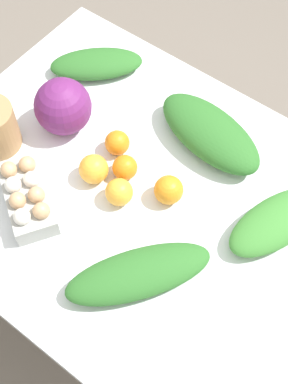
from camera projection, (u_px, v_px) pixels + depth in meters
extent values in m
plane|color=#70665B|center=(144.00, 291.00, 2.05)|extent=(8.00, 8.00, 0.00)
cube|color=silver|center=(144.00, 199.00, 1.45)|extent=(1.25, 0.94, 0.03)
cylinder|color=brown|center=(93.00, 99.00, 2.10)|extent=(0.06, 0.06, 0.69)
sphere|color=#6B2366|center=(63.00, 107.00, 1.49)|extent=(0.16, 0.16, 0.16)
cube|color=#A8A8A3|center=(28.00, 198.00, 1.40)|extent=(0.25, 0.22, 0.06)
sphere|color=tan|center=(41.00, 211.00, 1.33)|extent=(0.04, 0.04, 0.04)
sphere|color=tan|center=(36.00, 195.00, 1.35)|extent=(0.04, 0.04, 0.04)
sphere|color=white|center=(32.00, 179.00, 1.38)|extent=(0.04, 0.04, 0.04)
sphere|color=tan|center=(27.00, 164.00, 1.40)|extent=(0.04, 0.04, 0.04)
sphere|color=white|center=(22.00, 217.00, 1.32)|extent=(0.04, 0.04, 0.04)
sphere|color=tan|center=(17.00, 201.00, 1.35)|extent=(0.04, 0.04, 0.04)
sphere|color=white|center=(13.00, 185.00, 1.37)|extent=(0.04, 0.04, 0.04)
sphere|color=tan|center=(9.00, 170.00, 1.39)|extent=(0.04, 0.04, 0.04)
ellipsoid|color=#3D8433|center=(277.00, 222.00, 1.36)|extent=(0.22, 0.32, 0.07)
ellipsoid|color=#2D6B28|center=(210.00, 133.00, 1.49)|extent=(0.37, 0.22, 0.09)
ellipsoid|color=#2D6B28|center=(139.00, 274.00, 1.28)|extent=(0.32, 0.37, 0.07)
ellipsoid|color=#2D6B28|center=(96.00, 64.00, 1.64)|extent=(0.29, 0.29, 0.06)
sphere|color=orange|center=(125.00, 167.00, 1.44)|extent=(0.07, 0.07, 0.07)
sphere|color=#F9A833|center=(119.00, 192.00, 1.40)|extent=(0.07, 0.07, 0.07)
sphere|color=#F9A833|center=(94.00, 169.00, 1.43)|extent=(0.08, 0.08, 0.08)
sphere|color=orange|center=(169.00, 190.00, 1.40)|extent=(0.08, 0.08, 0.08)
sphere|color=orange|center=(117.00, 143.00, 1.48)|extent=(0.07, 0.07, 0.07)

